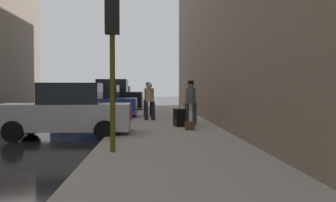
% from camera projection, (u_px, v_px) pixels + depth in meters
% --- Properties ---
extents(sidewalk, '(4.00, 40.00, 0.15)m').
position_uv_depth(sidewalk, '(168.00, 133.00, 12.93)').
color(sidewalk, gray).
rests_on(sidewalk, ground_plane).
extents(parked_silver_sedan, '(4.23, 2.11, 1.79)m').
position_uv_depth(parked_silver_sedan, '(67.00, 112.00, 12.20)').
color(parked_silver_sedan, '#B7BABF').
rests_on(parked_silver_sedan, ground_plane).
extents(parked_blue_sedan, '(4.23, 2.12, 1.79)m').
position_uv_depth(parked_blue_sedan, '(97.00, 103.00, 19.29)').
color(parked_blue_sedan, navy).
rests_on(parked_blue_sedan, ground_plane).
extents(parked_black_suv, '(4.66, 2.19, 2.25)m').
position_uv_depth(parked_black_suv, '(110.00, 97.00, 26.07)').
color(parked_black_suv, black).
rests_on(parked_black_suv, ground_plane).
extents(parked_red_hatchback, '(4.26, 2.18, 1.79)m').
position_uv_depth(parked_red_hatchback, '(117.00, 97.00, 32.00)').
color(parked_red_hatchback, '#B2191E').
rests_on(parked_red_hatchback, ground_plane).
extents(fire_hydrant, '(0.42, 0.22, 0.70)m').
position_uv_depth(fire_hydrant, '(129.00, 113.00, 16.89)').
color(fire_hydrant, red).
rests_on(fire_hydrant, sidewalk).
extents(traffic_light, '(0.32, 0.32, 3.60)m').
position_uv_depth(traffic_light, '(112.00, 38.00, 8.52)').
color(traffic_light, '#514C0F').
rests_on(traffic_light, sidewalk).
extents(pedestrian_with_beanie, '(0.51, 0.43, 1.78)m').
position_uv_depth(pedestrian_with_beanie, '(191.00, 100.00, 15.19)').
color(pedestrian_with_beanie, '#333338').
rests_on(pedestrian_with_beanie, sidewalk).
extents(pedestrian_with_fedora, '(0.51, 0.43, 1.78)m').
position_uv_depth(pedestrian_with_fedora, '(148.00, 97.00, 19.60)').
color(pedestrian_with_fedora, black).
rests_on(pedestrian_with_fedora, sidewalk).
extents(pedestrian_in_tan_coat, '(0.52, 0.44, 1.71)m').
position_uv_depth(pedestrian_in_tan_coat, '(150.00, 99.00, 17.31)').
color(pedestrian_in_tan_coat, black).
rests_on(pedestrian_in_tan_coat, sidewalk).
extents(rolling_suitcase, '(0.46, 0.62, 1.04)m').
position_uv_depth(rolling_suitcase, '(179.00, 118.00, 14.38)').
color(rolling_suitcase, black).
rests_on(rolling_suitcase, sidewalk).
extents(duffel_bag, '(0.32, 0.44, 0.28)m').
position_uv_depth(duffel_bag, '(190.00, 126.00, 13.25)').
color(duffel_bag, '#472D19').
rests_on(duffel_bag, sidewalk).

